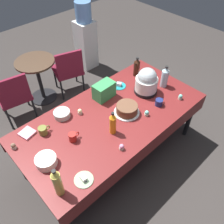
# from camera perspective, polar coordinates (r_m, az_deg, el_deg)

# --- Properties ---
(ground) EXTENTS (9.00, 9.00, 0.00)m
(ground) POSITION_cam_1_polar(r_m,az_deg,el_deg) (3.22, 0.00, -10.16)
(ground) COLOR #383330
(potluck_table) EXTENTS (2.20, 1.10, 0.75)m
(potluck_table) POSITION_cam_1_polar(r_m,az_deg,el_deg) (2.69, 0.00, -1.69)
(potluck_table) COLOR maroon
(potluck_table) RESTS_ON ground
(frosted_layer_cake) EXTENTS (0.30, 0.30, 0.11)m
(frosted_layer_cake) POSITION_cam_1_polar(r_m,az_deg,el_deg) (2.64, 3.67, 0.68)
(frosted_layer_cake) COLOR silver
(frosted_layer_cake) RESTS_ON potluck_table
(slow_cooker) EXTENTS (0.29, 0.29, 0.34)m
(slow_cooker) POSITION_cam_1_polar(r_m,az_deg,el_deg) (2.89, 8.45, 7.33)
(slow_cooker) COLOR black
(slow_cooker) RESTS_ON potluck_table
(glass_salad_bowl) EXTENTS (0.19, 0.19, 0.07)m
(glass_salad_bowl) POSITION_cam_1_polar(r_m,az_deg,el_deg) (2.67, -12.15, -0.46)
(glass_salad_bowl) COLOR #B2C6BC
(glass_salad_bowl) RESTS_ON potluck_table
(ceramic_snack_bowl) EXTENTS (0.20, 0.20, 0.09)m
(ceramic_snack_bowl) POSITION_cam_1_polar(r_m,az_deg,el_deg) (2.29, -15.81, -11.43)
(ceramic_snack_bowl) COLOR silver
(ceramic_snack_bowl) RESTS_ON potluck_table
(dessert_plate_coral) EXTENTS (0.18, 0.18, 0.05)m
(dessert_plate_coral) POSITION_cam_1_polar(r_m,az_deg,el_deg) (3.26, 9.23, 8.97)
(dessert_plate_coral) COLOR #E07266
(dessert_plate_coral) RESTS_ON potluck_table
(dessert_plate_sage) EXTENTS (0.18, 0.18, 0.05)m
(dessert_plate_sage) POSITION_cam_1_polar(r_m,az_deg,el_deg) (2.16, -6.94, -15.99)
(dessert_plate_sage) COLOR #8CA87F
(dessert_plate_sage) RESTS_ON potluck_table
(dessert_plate_teal) EXTENTS (0.18, 0.18, 0.05)m
(dessert_plate_teal) POSITION_cam_1_polar(r_m,az_deg,el_deg) (3.03, 1.73, 6.53)
(dessert_plate_teal) COLOR teal
(dessert_plate_teal) RESTS_ON potluck_table
(cupcake_rose) EXTENTS (0.05, 0.05, 0.07)m
(cupcake_rose) POSITION_cam_1_polar(r_m,az_deg,el_deg) (2.95, 16.38, 3.56)
(cupcake_rose) COLOR beige
(cupcake_rose) RESTS_ON potluck_table
(cupcake_vanilla) EXTENTS (0.05, 0.05, 0.07)m
(cupcake_vanilla) POSITION_cam_1_polar(r_m,az_deg,el_deg) (2.52, -22.97, -7.70)
(cupcake_vanilla) COLOR beige
(cupcake_vanilla) RESTS_ON potluck_table
(cupcake_lemon) EXTENTS (0.05, 0.05, 0.07)m
(cupcake_lemon) POSITION_cam_1_polar(r_m,az_deg,el_deg) (2.32, 2.36, -8.57)
(cupcake_lemon) COLOR beige
(cupcake_lemon) RESTS_ON potluck_table
(cupcake_cocoa) EXTENTS (0.05, 0.05, 0.07)m
(cupcake_cocoa) POSITION_cam_1_polar(r_m,az_deg,el_deg) (2.67, -7.86, 0.08)
(cupcake_cocoa) COLOR beige
(cupcake_cocoa) RESTS_ON potluck_table
(cupcake_berry) EXTENTS (0.05, 0.05, 0.07)m
(cupcake_berry) POSITION_cam_1_polar(r_m,az_deg,el_deg) (2.65, 8.49, -0.29)
(cupcake_berry) COLOR beige
(cupcake_berry) RESTS_ON potluck_table
(soda_bottle_water) EXTENTS (0.09, 0.09, 0.29)m
(soda_bottle_water) POSITION_cam_1_polar(r_m,az_deg,el_deg) (3.04, 12.78, 8.34)
(soda_bottle_water) COLOR silver
(soda_bottle_water) RESTS_ON potluck_table
(soda_bottle_cola) EXTENTS (0.08, 0.08, 0.27)m
(soda_bottle_cola) POSITION_cam_1_polar(r_m,az_deg,el_deg) (3.18, 6.06, 10.81)
(soda_bottle_cola) COLOR #33190F
(soda_bottle_cola) RESTS_ON potluck_table
(soda_bottle_orange_juice) EXTENTS (0.07, 0.07, 0.29)m
(soda_bottle_orange_juice) POSITION_cam_1_polar(r_m,az_deg,el_deg) (2.38, 0.20, -2.84)
(soda_bottle_orange_juice) COLOR orange
(soda_bottle_orange_juice) RESTS_ON potluck_table
(soda_bottle_ginger_ale) EXTENTS (0.08, 0.08, 0.34)m
(soda_bottle_ginger_ale) POSITION_cam_1_polar(r_m,az_deg,el_deg) (2.01, -13.22, -16.48)
(soda_bottle_ginger_ale) COLOR gold
(soda_bottle_ginger_ale) RESTS_ON potluck_table
(coffee_mug_red) EXTENTS (0.12, 0.08, 0.10)m
(coffee_mug_red) POSITION_cam_1_polar(r_m,az_deg,el_deg) (2.40, -9.56, -6.05)
(coffee_mug_red) COLOR #B2231E
(coffee_mug_red) RESTS_ON potluck_table
(coffee_mug_olive) EXTENTS (0.13, 0.09, 0.09)m
(coffee_mug_olive) POSITION_cam_1_polar(r_m,az_deg,el_deg) (2.53, -16.50, -4.36)
(coffee_mug_olive) COLOR olive
(coffee_mug_olive) RESTS_ON potluck_table
(coffee_mug_navy) EXTENTS (0.13, 0.09, 0.08)m
(coffee_mug_navy) POSITION_cam_1_polar(r_m,az_deg,el_deg) (2.80, 11.44, 2.35)
(coffee_mug_navy) COLOR navy
(coffee_mug_navy) RESTS_ON potluck_table
(soda_carton) EXTENTS (0.27, 0.17, 0.20)m
(soda_carton) POSITION_cam_1_polar(r_m,az_deg,el_deg) (2.81, -1.96, 5.25)
(soda_carton) COLOR #338C4C
(soda_carton) RESTS_ON potluck_table
(paper_napkin_stack) EXTENTS (0.17, 0.17, 0.02)m
(paper_napkin_stack) POSITION_cam_1_polar(r_m,az_deg,el_deg) (2.61, -20.03, -4.86)
(paper_napkin_stack) COLOR pink
(paper_napkin_stack) RESTS_ON potluck_table
(maroon_chair_left) EXTENTS (0.51, 0.51, 0.85)m
(maroon_chair_left) POSITION_cam_1_polar(r_m,az_deg,el_deg) (3.58, -22.85, 3.89)
(maroon_chair_left) COLOR maroon
(maroon_chair_left) RESTS_ON ground
(maroon_chair_right) EXTENTS (0.55, 0.55, 0.85)m
(maroon_chair_right) POSITION_cam_1_polar(r_m,az_deg,el_deg) (3.88, -10.63, 10.35)
(maroon_chair_right) COLOR maroon
(maroon_chair_right) RESTS_ON ground
(round_cafe_table) EXTENTS (0.60, 0.60, 0.72)m
(round_cafe_table) POSITION_cam_1_polar(r_m,az_deg,el_deg) (3.89, -17.73, 9.02)
(round_cafe_table) COLOR #473323
(round_cafe_table) RESTS_ON ground
(water_cooler) EXTENTS (0.32, 0.32, 1.24)m
(water_cooler) POSITION_cam_1_polar(r_m,az_deg,el_deg) (4.53, -6.52, 17.55)
(water_cooler) COLOR silver
(water_cooler) RESTS_ON ground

